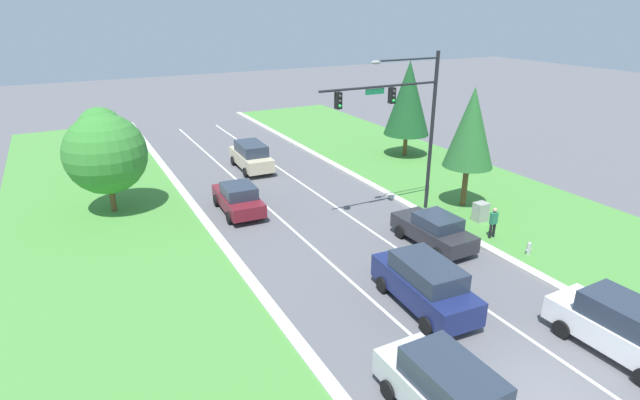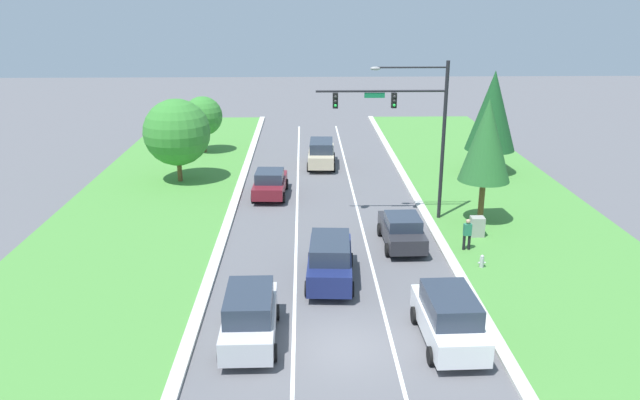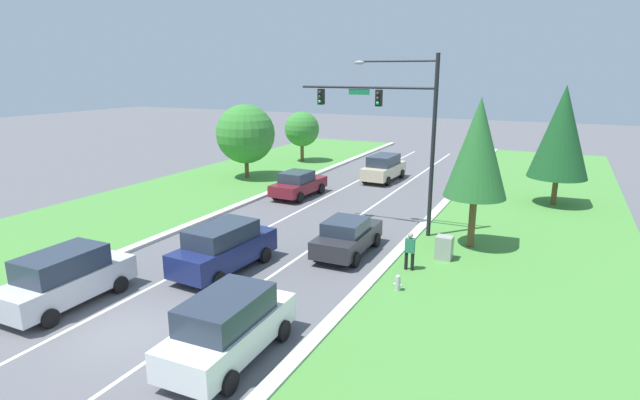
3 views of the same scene
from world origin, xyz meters
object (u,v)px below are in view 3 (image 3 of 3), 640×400
at_px(charcoal_sedan, 347,236).
at_px(burgundy_sedan, 298,184).
at_px(champagne_suv, 384,168).
at_px(utility_cabinet, 444,249).
at_px(conifer_far_right_tree, 562,132).
at_px(fire_hydrant, 398,284).
at_px(navy_suv, 224,247).
at_px(traffic_signal_mast, 396,118).
at_px(oak_far_left_tree, 302,129).
at_px(conifer_near_right_tree, 478,148).
at_px(oak_near_left_tree, 245,134).
at_px(white_suv, 229,326).
at_px(pedestrian, 410,250).
at_px(silver_suv, 66,278).

height_order(charcoal_sedan, burgundy_sedan, burgundy_sedan).
bearing_deg(champagne_suv, utility_cabinet, -59.73).
bearing_deg(conifer_far_right_tree, burgundy_sedan, -162.45).
distance_m(burgundy_sedan, fire_hydrant, 15.46).
relative_size(navy_suv, conifer_far_right_tree, 0.69).
distance_m(champagne_suv, fire_hydrant, 19.93).
distance_m(traffic_signal_mast, oak_far_left_tree, 21.48).
distance_m(traffic_signal_mast, navy_suv, 10.42).
bearing_deg(traffic_signal_mast, navy_suv, -120.27).
bearing_deg(champagne_suv, conifer_near_right_tree, -53.30).
xyz_separation_m(champagne_suv, fire_hydrant, (6.94, -18.67, -0.67)).
bearing_deg(charcoal_sedan, oak_near_left_tree, 137.50).
bearing_deg(navy_suv, fire_hydrant, 12.02).
height_order(champagne_suv, navy_suv, navy_suv).
relative_size(white_suv, pedestrian, 2.80).
bearing_deg(oak_near_left_tree, charcoal_sedan, -41.43).
xyz_separation_m(traffic_signal_mast, charcoal_sedan, (-0.85, -3.94, -4.98)).
bearing_deg(silver_suv, champagne_suv, 81.78).
height_order(charcoal_sedan, conifer_near_right_tree, conifer_near_right_tree).
xyz_separation_m(charcoal_sedan, conifer_far_right_tree, (8.20, 13.32, 3.71)).
bearing_deg(fire_hydrant, champagne_suv, 110.38).
relative_size(traffic_signal_mast, oak_far_left_tree, 1.94).
distance_m(champagne_suv, burgundy_sedan, 8.02).
bearing_deg(white_suv, oak_far_left_tree, 112.61).
relative_size(white_suv, utility_cabinet, 4.23).
distance_m(traffic_signal_mast, conifer_far_right_tree, 11.98).
bearing_deg(traffic_signal_mast, fire_hydrant, -70.40).
xyz_separation_m(silver_suv, navy_suv, (3.15, 4.97, 0.02)).
bearing_deg(fire_hydrant, silver_suv, -149.42).
height_order(navy_suv, oak_near_left_tree, oak_near_left_tree).
xyz_separation_m(fire_hydrant, conifer_near_right_tree, (1.61, 6.18, 4.37)).
height_order(traffic_signal_mast, pedestrian, traffic_signal_mast).
height_order(champagne_suv, pedestrian, champagne_suv).
height_order(silver_suv, conifer_far_right_tree, conifer_far_right_tree).
distance_m(navy_suv, oak_far_left_tree, 25.94).
distance_m(traffic_signal_mast, conifer_near_right_tree, 4.27).
relative_size(champagne_suv, navy_suv, 0.99).
relative_size(charcoal_sedan, champagne_suv, 0.90).
height_order(traffic_signal_mast, navy_suv, traffic_signal_mast).
relative_size(burgundy_sedan, white_suv, 0.99).
bearing_deg(conifer_near_right_tree, oak_far_left_tree, 136.57).
bearing_deg(white_suv, champagne_suv, 97.30).
xyz_separation_m(utility_cabinet, conifer_near_right_tree, (0.77, 2.17, 4.15)).
relative_size(conifer_far_right_tree, oak_far_left_tree, 1.60).
bearing_deg(conifer_near_right_tree, fire_hydrant, -104.57).
relative_size(traffic_signal_mast, champagne_suv, 1.77).
bearing_deg(white_suv, conifer_far_right_tree, 69.18).
relative_size(charcoal_sedan, fire_hydrant, 6.46).
xyz_separation_m(utility_cabinet, conifer_far_right_tree, (4.06, 12.26, 3.99)).
bearing_deg(oak_near_left_tree, burgundy_sedan, -27.92).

